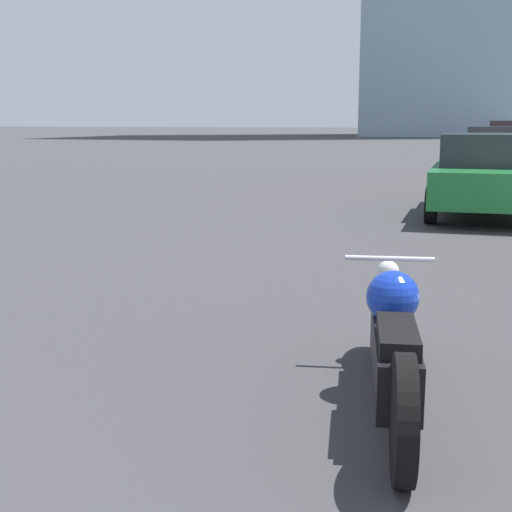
# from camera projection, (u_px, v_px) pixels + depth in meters

# --- Properties ---
(motorcycle) EXTENTS (0.80, 2.45, 0.80)m
(motorcycle) POSITION_uv_depth(u_px,v_px,m) (393.00, 343.00, 4.33)
(motorcycle) COLOR black
(motorcycle) RESTS_ON ground_plane
(parked_car_green) EXTENTS (2.02, 4.56, 1.50)m
(parked_car_green) POSITION_uv_depth(u_px,v_px,m) (482.00, 174.00, 13.11)
(parked_car_green) COLOR #1E6B33
(parked_car_green) RESTS_ON ground_plane
(parked_car_white) EXTENTS (2.07, 3.96, 1.55)m
(parked_car_white) POSITION_uv_depth(u_px,v_px,m) (494.00, 150.00, 23.83)
(parked_car_white) COLOR silver
(parked_car_white) RESTS_ON ground_plane
(parked_car_red) EXTENTS (2.12, 4.50, 1.75)m
(parked_car_red) POSITION_uv_depth(u_px,v_px,m) (507.00, 139.00, 35.21)
(parked_car_red) COLOR red
(parked_car_red) RESTS_ON ground_plane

